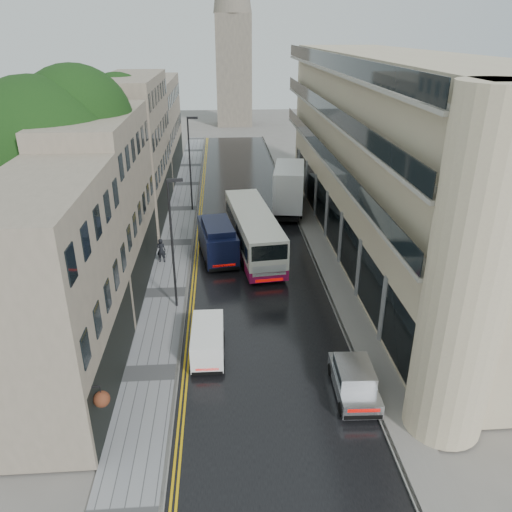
{
  "coord_description": "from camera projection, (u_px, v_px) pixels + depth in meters",
  "views": [
    {
      "loc": [
        -2.07,
        -9.44,
        15.57
      ],
      "look_at": [
        -0.14,
        18.0,
        3.05
      ],
      "focal_mm": 35.0,
      "sensor_mm": 36.0,
      "label": 1
    }
  ],
  "objects": [
    {
      "name": "right_sidewalk",
      "position": [
        316.0,
        239.0,
        40.44
      ],
      "size": [
        1.8,
        85.0,
        0.12
      ],
      "primitive_type": "cube",
      "color": "slate",
      "rests_on": "ground"
    },
    {
      "name": "cream_bus",
      "position": [
        245.0,
        250.0,
        34.55
      ],
      "size": [
        3.99,
        11.92,
        3.19
      ],
      "primitive_type": null,
      "rotation": [
        0.0,
        0.0,
        0.12
      ],
      "color": "white",
      "rests_on": "road"
    },
    {
      "name": "silver_hatchback",
      "position": [
        343.0,
        401.0,
        21.8
      ],
      "size": [
        1.92,
        4.1,
        1.51
      ],
      "primitive_type": null,
      "rotation": [
        0.0,
        0.0,
        -0.04
      ],
      "color": "silver",
      "rests_on": "road"
    },
    {
      "name": "white_van",
      "position": [
        192.0,
        357.0,
        24.56
      ],
      "size": [
        1.64,
        3.77,
        1.7
      ],
      "primitive_type": null,
      "rotation": [
        0.0,
        0.0,
        -0.01
      ],
      "color": "white",
      "rests_on": "road"
    },
    {
      "name": "navy_van",
      "position": [
        207.0,
        251.0,
        34.81
      ],
      "size": [
        3.11,
        5.99,
        2.91
      ],
      "primitive_type": null,
      "rotation": [
        0.0,
        0.0,
        0.15
      ],
      "color": "black",
      "rests_on": "road"
    },
    {
      "name": "pedestrian",
      "position": [
        161.0,
        250.0,
        36.01
      ],
      "size": [
        0.72,
        0.53,
        1.81
      ],
      "primitive_type": "imported",
      "rotation": [
        0.0,
        0.0,
        2.99
      ],
      "color": "black",
      "rests_on": "left_sidewalk"
    },
    {
      "name": "road",
      "position": [
        249.0,
        242.0,
        40.12
      ],
      "size": [
        9.0,
        85.0,
        0.02
      ],
      "primitive_type": "cube",
      "color": "black",
      "rests_on": "ground"
    },
    {
      "name": "white_lorry",
      "position": [
        275.0,
        194.0,
        44.21
      ],
      "size": [
        3.9,
        8.83,
        4.48
      ],
      "primitive_type": null,
      "rotation": [
        0.0,
        0.0,
        -0.16
      ],
      "color": "white",
      "rests_on": "road"
    },
    {
      "name": "tree_near",
      "position": [
        46.0,
        189.0,
        29.63
      ],
      "size": [
        10.56,
        10.56,
        13.89
      ],
      "primitive_type": null,
      "color": "black",
      "rests_on": "ground"
    },
    {
      "name": "old_shop_row",
      "position": [
        128.0,
        163.0,
        39.3
      ],
      "size": [
        4.5,
        56.0,
        12.0
      ],
      "primitive_type": null,
      "color": "gray",
      "rests_on": "ground"
    },
    {
      "name": "church_spire",
      "position": [
        232.0,
        0.0,
        81.34
      ],
      "size": [
        6.4,
        6.4,
        40.0
      ],
      "primitive_type": null,
      "color": "gray",
      "rests_on": "ground"
    },
    {
      "name": "modern_block",
      "position": [
        390.0,
        158.0,
        36.52
      ],
      "size": [
        8.0,
        40.0,
        14.0
      ],
      "primitive_type": null,
      "color": "beige",
      "rests_on": "ground"
    },
    {
      "name": "lamp_post_near",
      "position": [
        172.0,
        246.0,
        28.96
      ],
      "size": [
        0.91,
        0.31,
        7.95
      ],
      "primitive_type": null,
      "rotation": [
        0.0,
        0.0,
        0.13
      ],
      "color": "black",
      "rests_on": "left_sidewalk"
    },
    {
      "name": "lamp_post_far",
      "position": [
        190.0,
        165.0,
        45.2
      ],
      "size": [
        0.97,
        0.31,
        8.48
      ],
      "primitive_type": null,
      "rotation": [
        0.0,
        0.0,
        -0.1
      ],
      "color": "black",
      "rests_on": "left_sidewalk"
    },
    {
      "name": "tree_far",
      "position": [
        100.0,
        152.0,
        41.75
      ],
      "size": [
        9.24,
        9.24,
        12.46
      ],
      "primitive_type": null,
      "color": "black",
      "rests_on": "ground"
    },
    {
      "name": "left_sidewalk",
      "position": [
        176.0,
        243.0,
        39.72
      ],
      "size": [
        2.7,
        85.0,
        0.12
      ],
      "primitive_type": "cube",
      "color": "gray",
      "rests_on": "ground"
    }
  ]
}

